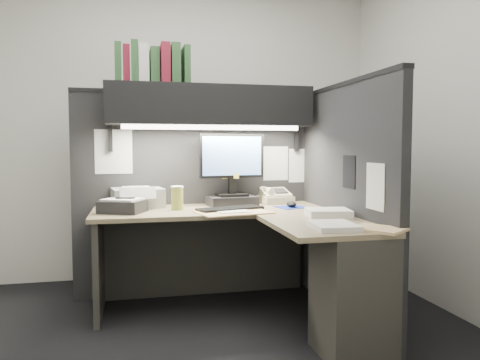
# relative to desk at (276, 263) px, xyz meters

# --- Properties ---
(floor) EXTENTS (3.50, 3.50, 0.00)m
(floor) POSITION_rel_desk_xyz_m (-0.43, 0.00, -0.44)
(floor) COLOR black
(floor) RESTS_ON ground
(wall_back) EXTENTS (3.50, 0.04, 2.70)m
(wall_back) POSITION_rel_desk_xyz_m (-0.43, 1.50, 0.91)
(wall_back) COLOR silver
(wall_back) RESTS_ON floor
(wall_front) EXTENTS (3.50, 0.04, 2.70)m
(wall_front) POSITION_rel_desk_xyz_m (-0.43, -1.50, 0.91)
(wall_front) COLOR silver
(wall_front) RESTS_ON floor
(wall_right) EXTENTS (0.04, 3.00, 2.70)m
(wall_right) POSITION_rel_desk_xyz_m (1.32, 0.00, 0.91)
(wall_right) COLOR silver
(wall_right) RESTS_ON floor
(partition_back) EXTENTS (1.90, 0.06, 1.60)m
(partition_back) POSITION_rel_desk_xyz_m (-0.40, 0.93, 0.36)
(partition_back) COLOR black
(partition_back) RESTS_ON floor
(partition_right) EXTENTS (0.06, 1.50, 1.60)m
(partition_right) POSITION_rel_desk_xyz_m (0.55, 0.18, 0.36)
(partition_right) COLOR black
(partition_right) RESTS_ON floor
(desk) EXTENTS (1.70, 1.53, 0.73)m
(desk) POSITION_rel_desk_xyz_m (0.00, 0.00, 0.00)
(desk) COLOR #897A57
(desk) RESTS_ON floor
(overhead_shelf) EXTENTS (1.55, 0.34, 0.30)m
(overhead_shelf) POSITION_rel_desk_xyz_m (-0.30, 0.75, 1.06)
(overhead_shelf) COLOR black
(overhead_shelf) RESTS_ON partition_back
(task_light_tube) EXTENTS (1.32, 0.04, 0.04)m
(task_light_tube) POSITION_rel_desk_xyz_m (-0.30, 0.61, 0.89)
(task_light_tube) COLOR white
(task_light_tube) RESTS_ON overhead_shelf
(monitor) EXTENTS (0.52, 0.27, 0.56)m
(monitor) POSITION_rel_desk_xyz_m (-0.13, 0.73, 0.51)
(monitor) COLOR black
(monitor) RESTS_ON desk
(keyboard) EXTENTS (0.51, 0.30, 0.02)m
(keyboard) POSITION_rel_desk_xyz_m (-0.21, 0.44, 0.30)
(keyboard) COLOR black
(keyboard) RESTS_ON desk
(mousepad) EXTENTS (0.26, 0.24, 0.00)m
(mousepad) POSITION_rel_desk_xyz_m (0.28, 0.51, 0.29)
(mousepad) COLOR navy
(mousepad) RESTS_ON desk
(mouse) EXTENTS (0.07, 0.11, 0.04)m
(mouse) POSITION_rel_desk_xyz_m (0.28, 0.51, 0.31)
(mouse) COLOR black
(mouse) RESTS_ON mousepad
(telephone) EXTENTS (0.26, 0.27, 0.10)m
(telephone) POSITION_rel_desk_xyz_m (0.24, 0.80, 0.34)
(telephone) COLOR beige
(telephone) RESTS_ON desk
(coffee_cup) EXTENTS (0.11, 0.11, 0.16)m
(coffee_cup) POSITION_rel_desk_xyz_m (-0.57, 0.57, 0.37)
(coffee_cup) COLOR #ADAA45
(coffee_cup) RESTS_ON desk
(printer) EXTENTS (0.41, 0.36, 0.15)m
(printer) POSITION_rel_desk_xyz_m (-0.85, 0.77, 0.36)
(printer) COLOR #989A9D
(printer) RESTS_ON desk
(notebook_stack) EXTENTS (0.35, 0.33, 0.08)m
(notebook_stack) POSITION_rel_desk_xyz_m (-0.96, 0.52, 0.33)
(notebook_stack) COLOR black
(notebook_stack) RESTS_ON desk
(open_folder) EXTENTS (0.55, 0.42, 0.01)m
(open_folder) POSITION_rel_desk_xyz_m (-0.21, 0.32, 0.29)
(open_folder) COLOR #D7B079
(open_folder) RESTS_ON desk
(paper_stack_a) EXTENTS (0.31, 0.27, 0.05)m
(paper_stack_a) POSITION_rel_desk_xyz_m (0.35, -0.00, 0.31)
(paper_stack_a) COLOR white
(paper_stack_a) RESTS_ON desk
(paper_stack_b) EXTENTS (0.26, 0.31, 0.03)m
(paper_stack_b) POSITION_rel_desk_xyz_m (0.21, -0.41, 0.30)
(paper_stack_b) COLOR white
(paper_stack_b) RESTS_ON desk
(manila_stack) EXTENTS (0.33, 0.34, 0.02)m
(manila_stack) POSITION_rel_desk_xyz_m (0.42, -0.52, 0.29)
(manila_stack) COLOR #D7B079
(manila_stack) RESTS_ON desk
(binder_row) EXTENTS (0.54, 0.26, 0.30)m
(binder_row) POSITION_rel_desk_xyz_m (-0.73, 0.75, 1.35)
(binder_row) COLOR #295229
(binder_row) RESTS_ON overhead_shelf
(pinned_papers) EXTENTS (1.76, 1.31, 0.51)m
(pinned_papers) POSITION_rel_desk_xyz_m (-0.00, 0.56, 0.61)
(pinned_papers) COLOR white
(pinned_papers) RESTS_ON partition_back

